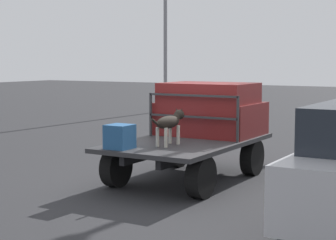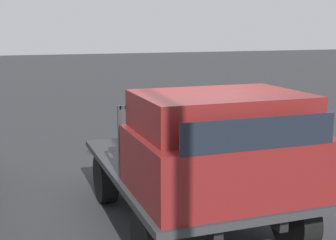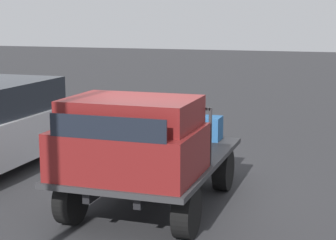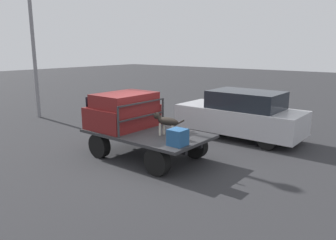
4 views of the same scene
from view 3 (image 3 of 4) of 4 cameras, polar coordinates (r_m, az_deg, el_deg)
ground_plane at (r=8.92m, az=-1.43°, el=-8.60°), size 80.00×80.00×0.00m
flatbed_truck at (r=8.75m, az=-1.44°, el=-5.11°), size 3.57×2.03×0.77m
truck_cab at (r=7.71m, az=-3.87°, el=-1.90°), size 1.48×1.91×1.05m
truck_headboard at (r=8.41m, az=-1.89°, el=-0.35°), size 0.04×1.91×0.85m
dog at (r=9.25m, az=-0.13°, el=-0.35°), size 1.07×0.23×0.64m
cargo_crate at (r=9.89m, az=4.21°, el=-0.84°), size 0.41×0.41×0.41m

